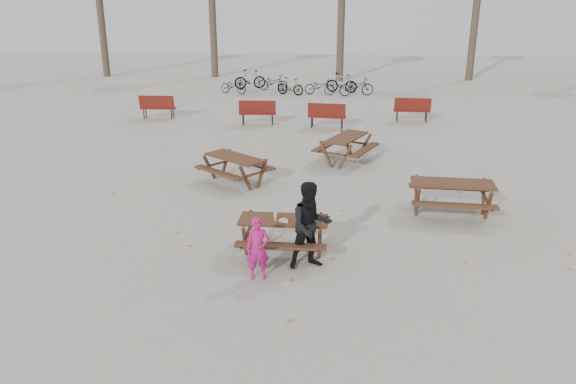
# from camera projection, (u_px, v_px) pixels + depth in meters

# --- Properties ---
(ground) EXTENTS (80.00, 80.00, 0.00)m
(ground) POSITION_uv_depth(u_px,v_px,m) (284.00, 253.00, 11.67)
(ground) COLOR gray
(ground) RESTS_ON ground
(main_picnic_table) EXTENTS (1.80, 1.45, 0.78)m
(main_picnic_table) POSITION_uv_depth(u_px,v_px,m) (283.00, 227.00, 11.47)
(main_picnic_table) COLOR #331E12
(main_picnic_table) RESTS_ON ground
(food_tray) EXTENTS (0.18, 0.11, 0.03)m
(food_tray) POSITION_uv_depth(u_px,v_px,m) (284.00, 221.00, 11.25)
(food_tray) COLOR silver
(food_tray) RESTS_ON main_picnic_table
(bread_roll) EXTENTS (0.14, 0.06, 0.05)m
(bread_roll) POSITION_uv_depth(u_px,v_px,m) (284.00, 219.00, 11.23)
(bread_roll) COLOR tan
(bread_roll) RESTS_ON food_tray
(soda_bottle) EXTENTS (0.07, 0.07, 0.17)m
(soda_bottle) POSITION_uv_depth(u_px,v_px,m) (275.00, 217.00, 11.32)
(soda_bottle) COLOR silver
(soda_bottle) RESTS_ON main_picnic_table
(child) EXTENTS (0.50, 0.39, 1.23)m
(child) POSITION_uv_depth(u_px,v_px,m) (258.00, 249.00, 10.45)
(child) COLOR #B4166C
(child) RESTS_ON ground
(adult) EXTENTS (1.04, 0.94, 1.75)m
(adult) POSITION_uv_depth(u_px,v_px,m) (311.00, 226.00, 10.81)
(adult) COLOR black
(adult) RESTS_ON ground
(picnic_table_east) EXTENTS (2.03, 1.68, 0.84)m
(picnic_table_east) POSITION_uv_depth(u_px,v_px,m) (451.00, 199.00, 13.56)
(picnic_table_east) COLOR #331E12
(picnic_table_east) RESTS_ON ground
(picnic_table_north) EXTENTS (2.34, 2.27, 0.78)m
(picnic_table_north) POSITION_uv_depth(u_px,v_px,m) (235.00, 170.00, 15.85)
(picnic_table_north) COLOR #331E12
(picnic_table_north) RESTS_ON ground
(picnic_table_far) EXTENTS (2.19, 2.38, 0.83)m
(picnic_table_far) POSITION_uv_depth(u_px,v_px,m) (346.00, 149.00, 17.86)
(picnic_table_far) COLOR #331E12
(picnic_table_far) RESTS_ON ground
(park_bench_row) EXTENTS (12.33, 2.12, 1.03)m
(park_bench_row) POSITION_uv_depth(u_px,v_px,m) (288.00, 111.00, 23.17)
(park_bench_row) COLOR maroon
(park_bench_row) RESTS_ON ground
(bicycle_row) EXTENTS (8.33, 2.88, 1.07)m
(bicycle_row) POSITION_uv_depth(u_px,v_px,m) (298.00, 84.00, 30.21)
(bicycle_row) COLOR black
(bicycle_row) RESTS_ON ground
(fallen_leaves) EXTENTS (11.00, 11.00, 0.01)m
(fallen_leaves) POSITION_uv_depth(u_px,v_px,m) (314.00, 210.00, 13.97)
(fallen_leaves) COLOR #AA6A28
(fallen_leaves) RESTS_ON ground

